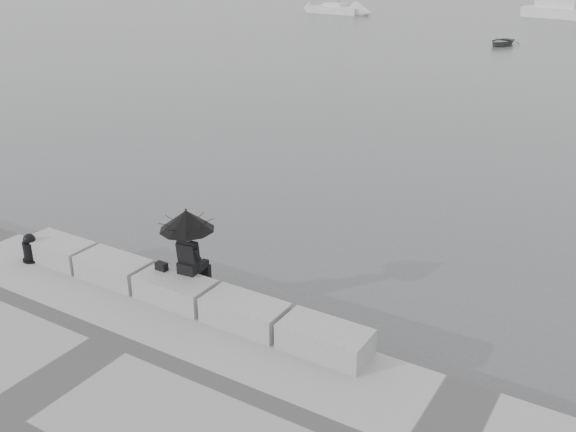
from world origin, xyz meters
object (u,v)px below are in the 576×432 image
Objects in this scene: seated_person at (187,228)px; sailboat_left at (335,9)px; motor_cruiser at (566,10)px; dinghy at (502,42)px; mooring_bollard at (31,249)px.

seated_person is 0.11× the size of sailboat_left.
sailboat_left reaches higher than motor_cruiser.
sailboat_left is at bearing -144.22° from motor_cruiser.
dinghy is at bearing -73.18° from motor_cruiser.
dinghy is at bearing 91.14° from mooring_bollard.
seated_person reaches higher than dinghy.
seated_person is at bearing -68.43° from motor_cruiser.
mooring_bollard is (-4.05, -0.69, -1.21)m from seated_person.
mooring_bollard is 0.07× the size of motor_cruiser.
motor_cruiser is (24.18, 7.82, 0.36)m from sailboat_left.
sailboat_left is (-24.62, 62.03, -0.25)m from mooring_bollard.
seated_person is 0.43× the size of dinghy.
mooring_bollard is 69.85m from motor_cruiser.
seated_person is 4.29m from mooring_bollard.
sailboat_left reaches higher than dinghy.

